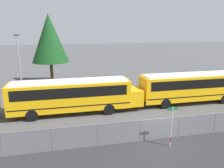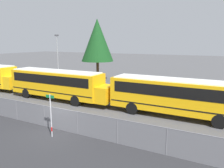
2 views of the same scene
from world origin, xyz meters
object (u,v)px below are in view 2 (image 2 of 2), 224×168
(street_sign, at_px, (51,115))
(tree_0, at_px, (97,40))
(school_bus_2, at_px, (179,95))
(school_bus_1, at_px, (58,82))
(light_pole, at_px, (58,58))

(street_sign, bearing_deg, tree_0, 113.54)
(school_bus_2, height_order, tree_0, tree_0)
(school_bus_1, xyz_separation_m, street_sign, (6.24, -7.69, -0.38))
(school_bus_1, bearing_deg, school_bus_2, 1.51)
(school_bus_2, xyz_separation_m, tree_0, (-15.59, 12.29, 4.65))
(school_bus_1, distance_m, school_bus_2, 12.98)
(school_bus_1, bearing_deg, tree_0, 101.71)
(school_bus_1, height_order, school_bus_2, same)
(school_bus_2, bearing_deg, light_pole, 161.31)
(school_bus_1, bearing_deg, light_pole, 131.06)
(school_bus_1, xyz_separation_m, tree_0, (-2.62, 12.64, 4.65))
(street_sign, relative_size, tree_0, 0.30)
(street_sign, height_order, tree_0, tree_0)
(school_bus_2, height_order, light_pole, light_pole)
(tree_0, bearing_deg, school_bus_2, -38.26)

